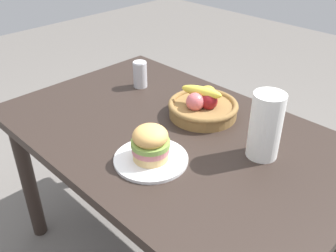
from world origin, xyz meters
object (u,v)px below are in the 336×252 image
Objects in this scene: sandwich at (150,143)px; soda_can at (140,74)px; plate at (151,159)px; fruit_basket at (203,106)px; paper_towel_roll at (266,126)px.

soda_can is (-0.48, 0.37, -0.01)m from sandwich.
plate is 0.89× the size of fruit_basket.
sandwich is 1.06× the size of soda_can.
plate is 0.38m from fruit_basket.
soda_can is at bearing 179.68° from fruit_basket.
soda_can is at bearing 142.12° from sandwich.
fruit_basket is (0.39, -0.00, -0.02)m from soda_can.
plate is at bearing -37.88° from soda_can.
fruit_basket is at bearing 168.55° from paper_towel_roll.
sandwich is (0.00, -0.00, 0.07)m from plate.
paper_towel_roll is (0.73, -0.07, 0.06)m from soda_can.
fruit_basket is 1.21× the size of paper_towel_roll.
soda_can is 0.43× the size of fruit_basket.
paper_towel_roll reaches higher than sandwich.
paper_towel_roll is (0.33, -0.07, 0.08)m from fruit_basket.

